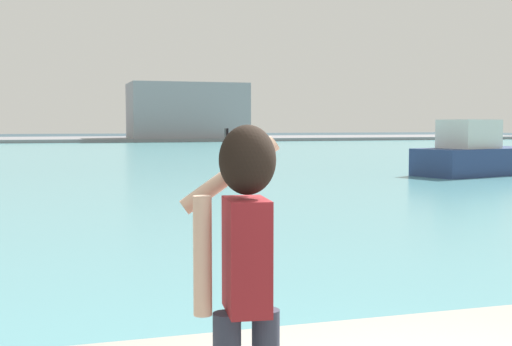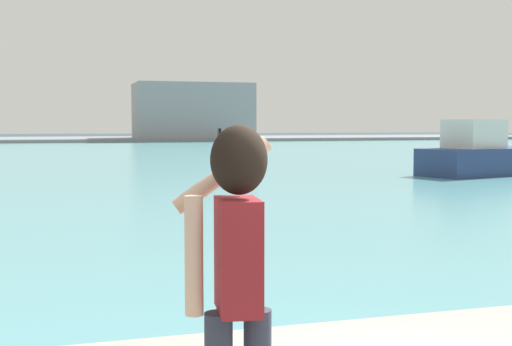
% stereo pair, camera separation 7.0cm
% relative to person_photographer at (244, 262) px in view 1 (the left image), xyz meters
% --- Properties ---
extents(ground_plane, '(220.00, 220.00, 0.00)m').
position_rel_person_photographer_xyz_m(ground_plane, '(1.17, 50.27, -1.67)').
color(ground_plane, '#334751').
extents(harbor_water, '(140.00, 100.00, 0.02)m').
position_rel_person_photographer_xyz_m(harbor_water, '(1.17, 52.27, -1.66)').
color(harbor_water, '#599EA8').
rests_on(harbor_water, ground_plane).
extents(far_shore_dock, '(140.00, 20.00, 0.43)m').
position_rel_person_photographer_xyz_m(far_shore_dock, '(1.17, 92.27, -1.46)').
color(far_shore_dock, gray).
rests_on(far_shore_dock, ground_plane).
extents(person_photographer, '(0.53, 0.56, 1.74)m').
position_rel_person_photographer_xyz_m(person_photographer, '(0.00, 0.00, 0.00)').
color(person_photographer, '#2D3342').
rests_on(person_photographer, quay_promenade).
extents(boat_moored, '(6.92, 4.11, 2.51)m').
position_rel_person_photographer_xyz_m(boat_moored, '(17.80, 23.31, -0.77)').
color(boat_moored, navy).
rests_on(boat_moored, harbor_water).
extents(warehouse_right, '(15.45, 8.60, 7.31)m').
position_rel_person_photographer_xyz_m(warehouse_right, '(17.30, 87.49, 2.41)').
color(warehouse_right, gray).
rests_on(warehouse_right, far_shore_dock).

